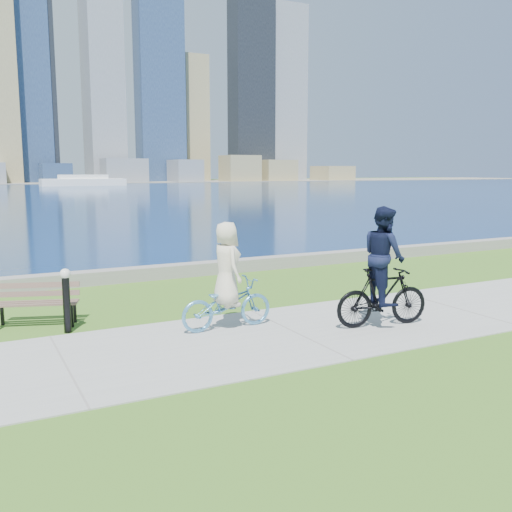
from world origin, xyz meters
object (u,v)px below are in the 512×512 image
Objects in this scene: cyclist_woman at (227,290)px; park_bench at (37,300)px; bollard_lamp at (66,296)px; cyclist_man at (383,276)px.

park_bench is at bearing 57.13° from cyclist_woman.
cyclist_woman reaches higher than bollard_lamp.
bollard_lamp reaches higher than park_bench.
cyclist_man reaches higher than cyclist_woman.
bollard_lamp is 0.60× the size of cyclist_woman.
cyclist_man is (5.76, -3.13, 0.49)m from park_bench.
park_bench is 1.37× the size of bollard_lamp.
cyclist_woman is 2.93m from cyclist_man.
bollard_lamp is (0.42, -0.81, 0.19)m from park_bench.
park_bench is 6.57m from cyclist_man.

